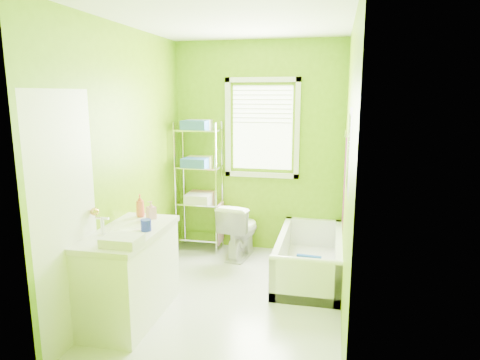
% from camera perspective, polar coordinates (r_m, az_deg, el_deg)
% --- Properties ---
extents(ground, '(2.90, 2.90, 0.00)m').
position_cam_1_polar(ground, '(4.34, -1.23, -15.47)').
color(ground, silver).
rests_on(ground, ground).
extents(room_envelope, '(2.14, 2.94, 2.62)m').
position_cam_1_polar(room_envelope, '(3.89, -1.33, 5.28)').
color(room_envelope, '#689A07').
rests_on(room_envelope, ground).
extents(window, '(0.92, 0.05, 1.22)m').
position_cam_1_polar(window, '(5.27, 2.97, 7.60)').
color(window, white).
rests_on(window, ground).
extents(door, '(0.09, 0.80, 2.00)m').
position_cam_1_polar(door, '(3.53, -22.09, -5.29)').
color(door, white).
rests_on(door, ground).
extents(right_wall_decor, '(0.04, 1.48, 1.17)m').
position_cam_1_polar(right_wall_decor, '(3.79, 13.97, 1.32)').
color(right_wall_decor, '#460820').
rests_on(right_wall_decor, ground).
extents(bathtub, '(0.68, 1.46, 0.47)m').
position_cam_1_polar(bathtub, '(4.80, 9.19, -10.92)').
color(bathtub, white).
rests_on(bathtub, ground).
extents(toilet, '(0.47, 0.71, 0.68)m').
position_cam_1_polar(toilet, '(5.25, -0.03, -6.60)').
color(toilet, white).
rests_on(toilet, ground).
extents(vanity, '(0.55, 1.07, 1.02)m').
position_cam_1_polar(vanity, '(3.97, -14.51, -11.69)').
color(vanity, white).
rests_on(vanity, ground).
extents(wire_shelf_unit, '(0.56, 0.44, 1.65)m').
position_cam_1_polar(wire_shelf_unit, '(5.38, -5.37, 1.13)').
color(wire_shelf_unit, silver).
rests_on(wire_shelf_unit, ground).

